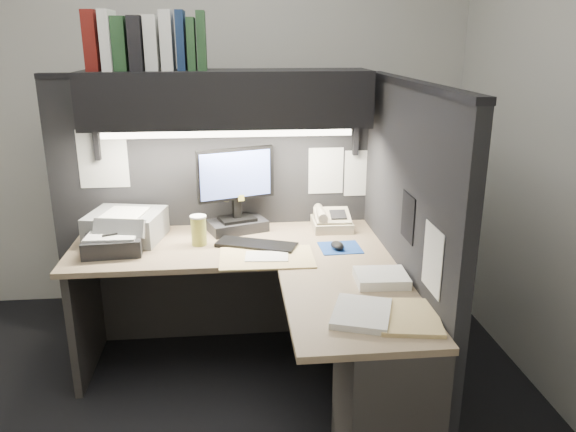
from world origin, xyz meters
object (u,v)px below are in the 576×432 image
object	(u,v)px
monitor	(237,199)
coffee_cup	(199,231)
notebook_stack	(113,244)
printer	(126,226)
keyboard	(256,245)
desk	(297,338)
telephone	(332,221)
overhead_shelf	(227,98)

from	to	relation	value
monitor	coffee_cup	world-z (taller)	monitor
notebook_stack	printer	bearing A→B (deg)	79.71
keyboard	notebook_stack	size ratio (longest dim) A/B	1.46
desk	monitor	size ratio (longest dim) A/B	3.45
keyboard	coffee_cup	distance (m)	0.32
coffee_cup	telephone	bearing A→B (deg)	13.90
desk	coffee_cup	bearing A→B (deg)	130.44
desk	notebook_stack	world-z (taller)	notebook_stack
desk	telephone	distance (m)	0.87
overhead_shelf	monitor	world-z (taller)	overhead_shelf
desk	notebook_stack	distance (m)	1.10
desk	monitor	bearing A→B (deg)	109.04
desk	coffee_cup	xyz separation A→B (m)	(-0.48, 0.56, 0.36)
keyboard	printer	distance (m)	0.75
telephone	coffee_cup	bearing A→B (deg)	-165.27
overhead_shelf	keyboard	size ratio (longest dim) A/B	3.56
desk	telephone	world-z (taller)	telephone
telephone	notebook_stack	size ratio (longest dim) A/B	0.79
desk	printer	size ratio (longest dim) A/B	4.35
coffee_cup	printer	world-z (taller)	same
overhead_shelf	telephone	bearing A→B (deg)	-0.00
overhead_shelf	monitor	size ratio (longest dim) A/B	3.15
telephone	keyboard	bearing A→B (deg)	-150.13
monitor	printer	xyz separation A→B (m)	(-0.62, -0.08, -0.12)
monitor	printer	distance (m)	0.64
printer	notebook_stack	xyz separation A→B (m)	(-0.04, -0.20, -0.03)
telephone	printer	world-z (taller)	printer
overhead_shelf	printer	size ratio (longest dim) A/B	3.96
desk	printer	world-z (taller)	printer
overhead_shelf	desk	bearing A→B (deg)	-68.21
overhead_shelf	telephone	xyz separation A→B (m)	(0.59, -0.00, -0.72)
overhead_shelf	monitor	bearing A→B (deg)	32.31
desk	notebook_stack	xyz separation A→B (m)	(-0.92, 0.50, 0.33)
telephone	notebook_stack	bearing A→B (deg)	-167.29
coffee_cup	monitor	bearing A→B (deg)	45.04
notebook_stack	telephone	bearing A→B (deg)	11.88
desk	telephone	bearing A→B (deg)	68.79
desk	keyboard	world-z (taller)	keyboard
telephone	coffee_cup	distance (m)	0.79
telephone	printer	bearing A→B (deg)	-176.28
overhead_shelf	notebook_stack	size ratio (longest dim) A/B	5.20
overhead_shelf	keyboard	distance (m)	0.81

